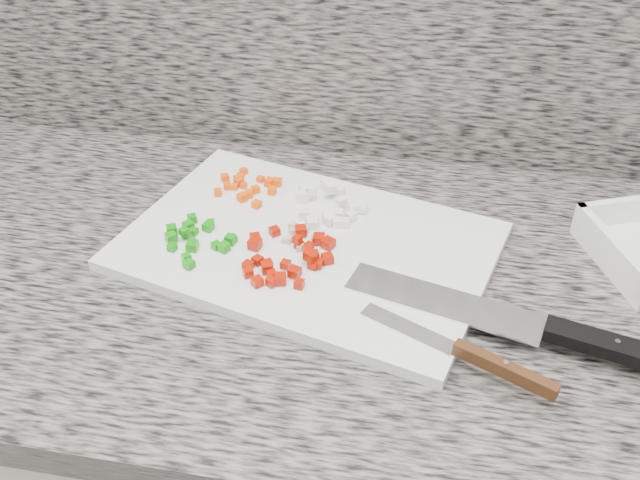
# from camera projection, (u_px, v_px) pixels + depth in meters

# --- Properties ---
(countertop) EXTENTS (3.96, 0.64, 0.04)m
(countertop) POSITION_uv_depth(u_px,v_px,m) (333.00, 282.00, 0.92)
(countertop) COLOR slate
(countertop) RESTS_ON cabinet
(cutting_board) EXTENTS (0.53, 0.42, 0.02)m
(cutting_board) POSITION_uv_depth(u_px,v_px,m) (308.00, 246.00, 0.93)
(cutting_board) COLOR white
(cutting_board) RESTS_ON countertop
(carrot_pile) EXTENTS (0.09, 0.10, 0.01)m
(carrot_pile) POSITION_uv_depth(u_px,v_px,m) (248.00, 186.00, 1.02)
(carrot_pile) COLOR #FF5005
(carrot_pile) RESTS_ON cutting_board
(onion_pile) EXTENTS (0.10, 0.12, 0.02)m
(onion_pile) POSITION_uv_depth(u_px,v_px,m) (325.00, 203.00, 0.98)
(onion_pile) COLOR white
(onion_pile) RESTS_ON cutting_board
(green_pepper_pile) EXTENTS (0.10, 0.11, 0.02)m
(green_pepper_pile) POSITION_uv_depth(u_px,v_px,m) (196.00, 237.00, 0.92)
(green_pepper_pile) COLOR #13870C
(green_pepper_pile) RESTS_ON cutting_board
(red_pepper_pile) EXTENTS (0.12, 0.13, 0.02)m
(red_pepper_pile) POSITION_uv_depth(u_px,v_px,m) (289.00, 256.00, 0.89)
(red_pepper_pile) COLOR #AA1302
(red_pepper_pile) RESTS_ON cutting_board
(garlic_pile) EXTENTS (0.06, 0.06, 0.01)m
(garlic_pile) POSITION_uv_depth(u_px,v_px,m) (303.00, 235.00, 0.93)
(garlic_pile) COLOR beige
(garlic_pile) RESTS_ON cutting_board
(chef_knife) EXTENTS (0.38, 0.13, 0.02)m
(chef_knife) POSITION_uv_depth(u_px,v_px,m) (553.00, 331.00, 0.79)
(chef_knife) COLOR silver
(chef_knife) RESTS_ON cutting_board
(paring_knife) EXTENTS (0.21, 0.11, 0.02)m
(paring_knife) POSITION_uv_depth(u_px,v_px,m) (479.00, 358.00, 0.75)
(paring_knife) COLOR silver
(paring_knife) RESTS_ON cutting_board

